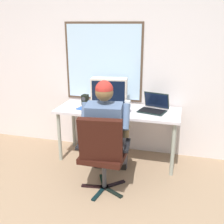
# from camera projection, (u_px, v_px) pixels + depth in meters

# --- Properties ---
(wall_rear) EXTENTS (4.53, 0.08, 2.90)m
(wall_rear) POSITION_uv_depth(u_px,v_px,m) (121.00, 51.00, 3.68)
(wall_rear) COLOR silver
(wall_rear) RESTS_ON ground
(desk) EXTENTS (1.63, 0.62, 0.72)m
(desk) POSITION_uv_depth(u_px,v_px,m) (118.00, 115.00, 3.57)
(desk) COLOR #959A8C
(desk) RESTS_ON ground
(office_chair) EXTENTS (0.60, 0.55, 0.93)m
(office_chair) POSITION_uv_depth(u_px,v_px,m) (102.00, 150.00, 2.84)
(office_chair) COLOR black
(office_chair) RESTS_ON ground
(person_seated) EXTENTS (0.57, 0.82, 1.25)m
(person_seated) POSITION_uv_depth(u_px,v_px,m) (106.00, 131.00, 3.04)
(person_seated) COLOR #443F45
(person_seated) RESTS_ON ground
(crt_monitor) EXTENTS (0.49, 0.25, 0.40)m
(crt_monitor) POSITION_uv_depth(u_px,v_px,m) (109.00, 92.00, 3.56)
(crt_monitor) COLOR beige
(crt_monitor) RESTS_ON desk
(laptop) EXTENTS (0.40, 0.38, 0.23)m
(laptop) POSITION_uv_depth(u_px,v_px,m) (154.00, 106.00, 3.49)
(laptop) COLOR black
(laptop) RESTS_ON desk
(wine_glass) EXTENTS (0.08, 0.08, 0.16)m
(wine_glass) POSITION_uv_depth(u_px,v_px,m) (128.00, 104.00, 3.40)
(wine_glass) COLOR silver
(wine_glass) RESTS_ON desk
(desk_speaker) EXTENTS (0.09, 0.10, 0.14)m
(desk_speaker) POSITION_uv_depth(u_px,v_px,m) (85.00, 100.00, 3.74)
(desk_speaker) COLOR black
(desk_speaker) RESTS_ON desk
(cd_case) EXTENTS (0.17, 0.15, 0.01)m
(cd_case) POSITION_uv_depth(u_px,v_px,m) (83.00, 109.00, 3.57)
(cd_case) COLOR blue
(cd_case) RESTS_ON desk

